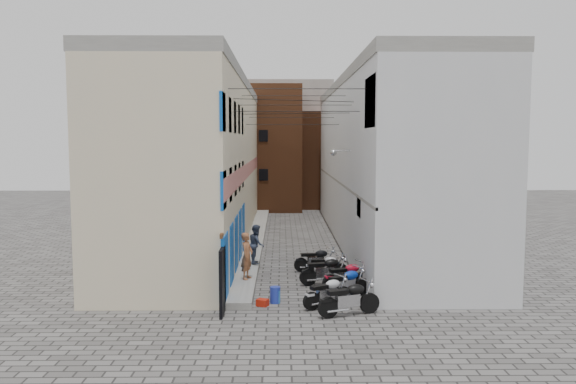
{
  "coord_description": "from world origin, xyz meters",
  "views": [
    {
      "loc": [
        -0.59,
        -18.3,
        5.67
      ],
      "look_at": [
        -0.27,
        10.51,
        3.0
      ],
      "focal_mm": 35.0,
      "sensor_mm": 36.0,
      "label": 1
    }
  ],
  "objects_px": {
    "motorcycle_c": "(346,282)",
    "person_b": "(257,244)",
    "person_a": "(247,256)",
    "motorcycle_b": "(328,291)",
    "motorcycle_e": "(326,269)",
    "red_crate": "(262,303)",
    "motorcycle_g": "(316,259)",
    "water_jug_far": "(276,297)",
    "motorcycle_a": "(349,297)",
    "motorcycle_f": "(326,265)",
    "motorcycle_d": "(347,274)",
    "water_jug_near": "(275,295)"
  },
  "relations": [
    {
      "from": "motorcycle_g",
      "to": "water_jug_near",
      "type": "relative_size",
      "value": 3.45
    },
    {
      "from": "motorcycle_b",
      "to": "motorcycle_e",
      "type": "height_order",
      "value": "motorcycle_e"
    },
    {
      "from": "motorcycle_f",
      "to": "water_jug_near",
      "type": "xyz_separation_m",
      "value": [
        -2.06,
        -3.67,
        -0.24
      ]
    },
    {
      "from": "motorcycle_c",
      "to": "water_jug_far",
      "type": "relative_size",
      "value": 4.64
    },
    {
      "from": "motorcycle_e",
      "to": "motorcycle_g",
      "type": "distance_m",
      "value": 2.22
    },
    {
      "from": "motorcycle_b",
      "to": "motorcycle_f",
      "type": "distance_m",
      "value": 4.2
    },
    {
      "from": "motorcycle_g",
      "to": "water_jug_far",
      "type": "relative_size",
      "value": 4.38
    },
    {
      "from": "motorcycle_a",
      "to": "water_jug_near",
      "type": "relative_size",
      "value": 3.79
    },
    {
      "from": "motorcycle_c",
      "to": "person_b",
      "type": "distance_m",
      "value": 5.82
    },
    {
      "from": "water_jug_far",
      "to": "red_crate",
      "type": "height_order",
      "value": "water_jug_far"
    },
    {
      "from": "person_b",
      "to": "red_crate",
      "type": "relative_size",
      "value": 4.57
    },
    {
      "from": "motorcycle_d",
      "to": "person_b",
      "type": "relative_size",
      "value": 1.17
    },
    {
      "from": "motorcycle_d",
      "to": "water_jug_far",
      "type": "relative_size",
      "value": 4.52
    },
    {
      "from": "motorcycle_a",
      "to": "motorcycle_d",
      "type": "relative_size",
      "value": 1.07
    },
    {
      "from": "person_a",
      "to": "person_b",
      "type": "relative_size",
      "value": 1.06
    },
    {
      "from": "red_crate",
      "to": "motorcycle_g",
      "type": "bearing_deg",
      "value": 66.78
    },
    {
      "from": "motorcycle_c",
      "to": "motorcycle_f",
      "type": "bearing_deg",
      "value": 156.29
    },
    {
      "from": "motorcycle_d",
      "to": "motorcycle_f",
      "type": "distance_m",
      "value": 2.04
    },
    {
      "from": "motorcycle_c",
      "to": "water_jug_near",
      "type": "distance_m",
      "value": 2.62
    },
    {
      "from": "motorcycle_a",
      "to": "water_jug_near",
      "type": "distance_m",
      "value": 2.84
    },
    {
      "from": "motorcycle_e",
      "to": "person_b",
      "type": "distance_m",
      "value": 3.98
    },
    {
      "from": "motorcycle_f",
      "to": "red_crate",
      "type": "height_order",
      "value": "motorcycle_f"
    },
    {
      "from": "motorcycle_b",
      "to": "water_jug_far",
      "type": "distance_m",
      "value": 1.86
    },
    {
      "from": "motorcycle_c",
      "to": "red_crate",
      "type": "bearing_deg",
      "value": -105.79
    },
    {
      "from": "red_crate",
      "to": "motorcycle_d",
      "type": "bearing_deg",
      "value": 33.74
    },
    {
      "from": "motorcycle_f",
      "to": "motorcycle_g",
      "type": "distance_m",
      "value": 1.06
    },
    {
      "from": "motorcycle_b",
      "to": "motorcycle_c",
      "type": "relative_size",
      "value": 0.94
    },
    {
      "from": "person_b",
      "to": "motorcycle_a",
      "type": "bearing_deg",
      "value": -157.72
    },
    {
      "from": "motorcycle_c",
      "to": "water_jug_far",
      "type": "distance_m",
      "value": 2.59
    },
    {
      "from": "motorcycle_f",
      "to": "red_crate",
      "type": "xyz_separation_m",
      "value": [
        -2.49,
        -4.03,
        -0.41
      ]
    },
    {
      "from": "motorcycle_b",
      "to": "motorcycle_e",
      "type": "xyz_separation_m",
      "value": [
        0.17,
        2.99,
        0.05
      ]
    },
    {
      "from": "motorcycle_a",
      "to": "motorcycle_e",
      "type": "height_order",
      "value": "motorcycle_a"
    },
    {
      "from": "person_b",
      "to": "motorcycle_d",
      "type": "bearing_deg",
      "value": -137.93
    },
    {
      "from": "motorcycle_d",
      "to": "red_crate",
      "type": "relative_size",
      "value": 5.37
    },
    {
      "from": "motorcycle_a",
      "to": "motorcycle_g",
      "type": "distance_m",
      "value": 6.18
    },
    {
      "from": "motorcycle_g",
      "to": "red_crate",
      "type": "xyz_separation_m",
      "value": [
        -2.16,
        -5.05,
        -0.45
      ]
    },
    {
      "from": "motorcycle_b",
      "to": "water_jug_near",
      "type": "bearing_deg",
      "value": -137.01
    },
    {
      "from": "motorcycle_c",
      "to": "motorcycle_d",
      "type": "bearing_deg",
      "value": 139.55
    },
    {
      "from": "motorcycle_e",
      "to": "person_b",
      "type": "bearing_deg",
      "value": -147.29
    },
    {
      "from": "motorcycle_e",
      "to": "person_b",
      "type": "relative_size",
      "value": 1.24
    },
    {
      "from": "motorcycle_a",
      "to": "motorcycle_c",
      "type": "height_order",
      "value": "motorcycle_a"
    },
    {
      "from": "motorcycle_c",
      "to": "person_a",
      "type": "distance_m",
      "value": 4.17
    },
    {
      "from": "motorcycle_f",
      "to": "person_a",
      "type": "distance_m",
      "value": 3.49
    },
    {
      "from": "person_b",
      "to": "water_jug_near",
      "type": "xyz_separation_m",
      "value": [
        0.88,
        -5.21,
        -0.83
      ]
    },
    {
      "from": "motorcycle_c",
      "to": "motorcycle_g",
      "type": "xyz_separation_m",
      "value": [
        -0.81,
        4.16,
        -0.03
      ]
    },
    {
      "from": "motorcycle_f",
      "to": "water_jug_near",
      "type": "distance_m",
      "value": 4.22
    },
    {
      "from": "motorcycle_d",
      "to": "motorcycle_f",
      "type": "relative_size",
      "value": 1.11
    },
    {
      "from": "motorcycle_e",
      "to": "person_a",
      "type": "relative_size",
      "value": 1.17
    },
    {
      "from": "motorcycle_e",
      "to": "motorcycle_f",
      "type": "relative_size",
      "value": 1.18
    },
    {
      "from": "motorcycle_a",
      "to": "motorcycle_f",
      "type": "bearing_deg",
      "value": 164.6
    }
  ]
}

